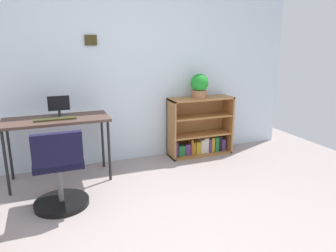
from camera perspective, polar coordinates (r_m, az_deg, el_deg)
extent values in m
cube|color=silver|center=(4.09, -10.61, 9.88)|extent=(5.20, 0.10, 2.40)
cube|color=#3B3216|center=(3.98, -13.82, 14.87)|extent=(0.14, 0.02, 0.12)
cube|color=#4D372E|center=(3.68, -19.57, 1.08)|extent=(1.13, 0.50, 0.03)
cylinder|color=black|center=(3.61, -27.30, -6.10)|extent=(0.03, 0.03, 0.70)
cylinder|color=black|center=(3.63, -10.61, -4.49)|extent=(0.03, 0.03, 0.70)
cylinder|color=black|center=(4.01, -26.77, -4.03)|extent=(0.03, 0.03, 0.70)
cylinder|color=black|center=(4.03, -11.78, -2.60)|extent=(0.03, 0.03, 0.70)
cylinder|color=#262628|center=(3.73, -19.00, 1.61)|extent=(0.19, 0.19, 0.01)
cylinder|color=#262628|center=(3.72, -19.06, 2.22)|extent=(0.03, 0.03, 0.07)
cube|color=black|center=(3.69, -19.20, 3.93)|extent=(0.23, 0.02, 0.16)
cube|color=#35331A|center=(3.62, -19.76, 1.21)|extent=(0.44, 0.11, 0.02)
cylinder|color=black|center=(3.32, -18.67, -13.05)|extent=(0.52, 0.52, 0.05)
cylinder|color=slate|center=(3.23, -18.99, -9.64)|extent=(0.05, 0.05, 0.38)
cube|color=black|center=(3.15, -19.34, -5.79)|extent=(0.44, 0.44, 0.08)
cube|color=black|center=(2.85, -19.42, -4.01)|extent=(0.42, 0.07, 0.29)
cube|color=#A26C39|center=(4.23, 0.61, -0.64)|extent=(0.02, 0.30, 0.81)
cube|color=#A26C39|center=(4.62, 10.71, 0.44)|extent=(0.02, 0.30, 0.81)
cube|color=#A26C39|center=(4.32, 6.02, 4.97)|extent=(0.90, 0.30, 0.02)
cube|color=#A26C39|center=(4.52, 5.75, -4.90)|extent=(0.90, 0.30, 0.02)
cube|color=#A26C39|center=(4.53, 5.09, 0.34)|extent=(0.90, 0.02, 0.81)
cube|color=#A26C39|center=(4.44, 5.84, -1.50)|extent=(0.85, 0.28, 0.02)
cube|color=#A26C39|center=(4.37, 5.93, 1.77)|extent=(0.85, 0.28, 0.02)
cube|color=#593372|center=(4.32, 1.28, -4.19)|extent=(0.06, 0.10, 0.20)
cube|color=#237238|center=(4.35, 1.98, -4.46)|extent=(0.04, 0.12, 0.14)
cube|color=#237238|center=(4.38, 2.62, -4.40)|extent=(0.06, 0.09, 0.14)
cube|color=#593372|center=(4.40, 3.44, -4.20)|extent=(0.07, 0.11, 0.15)
cube|color=#99591E|center=(4.41, 4.15, -3.74)|extent=(0.04, 0.12, 0.21)
cube|color=#B79323|center=(4.44, 4.62, -3.97)|extent=(0.03, 0.09, 0.17)
cube|color=#B79323|center=(4.46, 5.28, -3.83)|extent=(0.07, 0.13, 0.17)
cube|color=beige|center=(4.49, 6.02, -3.62)|extent=(0.05, 0.12, 0.19)
cube|color=beige|center=(4.51, 6.73, -3.40)|extent=(0.07, 0.11, 0.21)
cube|color=#593372|center=(4.54, 7.39, -3.44)|extent=(0.04, 0.11, 0.19)
cube|color=#B79323|center=(4.56, 7.91, -3.27)|extent=(0.05, 0.11, 0.21)
cube|color=#237238|center=(4.59, 8.58, -3.15)|extent=(0.05, 0.12, 0.21)
cube|color=black|center=(4.62, 9.21, -3.04)|extent=(0.05, 0.11, 0.22)
cube|color=#593372|center=(4.66, 9.82, -3.27)|extent=(0.06, 0.09, 0.16)
cylinder|color=#9E6642|center=(4.27, 5.66, 5.78)|extent=(0.20, 0.20, 0.11)
sphere|color=#21912C|center=(4.25, 5.71, 7.79)|extent=(0.24, 0.24, 0.24)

